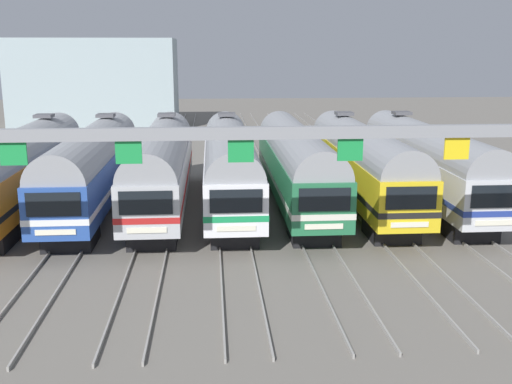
% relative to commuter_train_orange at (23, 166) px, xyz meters
% --- Properties ---
extents(ground_plane, '(160.00, 160.00, 0.00)m').
position_rel_commuter_train_orange_xyz_m(ground_plane, '(11.57, 0.00, -2.69)').
color(ground_plane, slate).
extents(track_bed, '(24.64, 70.00, 0.15)m').
position_rel_commuter_train_orange_xyz_m(track_bed, '(11.57, 17.00, -2.61)').
color(track_bed, gray).
rests_on(track_bed, ground).
extents(commuter_train_orange, '(2.88, 18.06, 5.05)m').
position_rel_commuter_train_orange_xyz_m(commuter_train_orange, '(0.00, 0.00, 0.00)').
color(commuter_train_orange, orange).
rests_on(commuter_train_orange, ground).
extents(commuter_train_blue, '(2.88, 18.06, 5.05)m').
position_rel_commuter_train_orange_xyz_m(commuter_train_blue, '(3.86, 0.00, 0.00)').
color(commuter_train_blue, '#284C9E').
rests_on(commuter_train_blue, ground).
extents(commuter_train_stainless, '(2.88, 18.06, 5.05)m').
position_rel_commuter_train_orange_xyz_m(commuter_train_stainless, '(7.71, 0.00, 0.00)').
color(commuter_train_stainless, '#B2B5BA').
rests_on(commuter_train_stainless, ground).
extents(commuter_train_white, '(2.88, 18.06, 5.05)m').
position_rel_commuter_train_orange_xyz_m(commuter_train_white, '(11.57, 0.00, 0.00)').
color(commuter_train_white, white).
rests_on(commuter_train_white, ground).
extents(commuter_train_green, '(2.88, 18.06, 4.77)m').
position_rel_commuter_train_orange_xyz_m(commuter_train_green, '(15.43, -0.00, -0.00)').
color(commuter_train_green, '#236B42').
rests_on(commuter_train_green, ground).
extents(commuter_train_yellow, '(2.88, 18.06, 5.05)m').
position_rel_commuter_train_orange_xyz_m(commuter_train_yellow, '(19.28, 0.00, 0.00)').
color(commuter_train_yellow, gold).
rests_on(commuter_train_yellow, ground).
extents(commuter_train_silver, '(2.88, 18.06, 5.05)m').
position_rel_commuter_train_orange_xyz_m(commuter_train_silver, '(23.14, 0.00, 0.00)').
color(commuter_train_silver, silver).
rests_on(commuter_train_silver, ground).
extents(catenary_gantry, '(28.38, 0.44, 6.97)m').
position_rel_commuter_train_orange_xyz_m(catenary_gantry, '(11.57, -13.50, 2.72)').
color(catenary_gantry, gray).
rests_on(catenary_gantry, ground).
extents(maintenance_building, '(18.45, 10.00, 10.23)m').
position_rel_commuter_train_orange_xyz_m(maintenance_building, '(-2.72, 38.86, 2.43)').
color(maintenance_building, '#9EB2B7').
rests_on(maintenance_building, ground).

